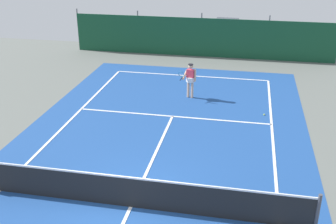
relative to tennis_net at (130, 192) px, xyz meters
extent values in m
plane|color=slate|center=(0.00, 0.00, -0.51)|extent=(36.00, 36.00, 0.00)
cube|color=#1E478C|center=(0.00, 0.00, -0.51)|extent=(11.02, 26.60, 0.01)
cube|color=white|center=(0.00, 11.90, -0.50)|extent=(8.22, 0.10, 0.01)
cube|color=white|center=(-4.11, 0.00, -0.50)|extent=(0.10, 23.80, 0.01)
cube|color=white|center=(0.00, 6.40, -0.50)|extent=(8.22, 0.10, 0.01)
cube|color=white|center=(0.00, 0.00, -0.50)|extent=(0.10, 12.80, 0.01)
cube|color=white|center=(0.00, 11.75, -0.50)|extent=(0.10, 0.30, 0.01)
cube|color=black|center=(0.00, 0.00, -0.04)|extent=(9.92, 0.03, 0.95)
cube|color=white|center=(0.00, 0.00, 0.46)|extent=(9.92, 0.04, 0.05)
cylinder|color=#47474C|center=(5.01, 0.00, 0.04)|extent=(0.10, 0.10, 1.10)
cube|color=#14472D|center=(0.00, 15.92, 0.69)|extent=(16.22, 0.06, 2.40)
cylinder|color=#595B60|center=(-8.11, 15.98, 0.84)|extent=(0.08, 0.08, 2.70)
cylinder|color=#595B60|center=(-4.05, 15.98, 0.84)|extent=(0.08, 0.08, 2.70)
cylinder|color=#595B60|center=(0.00, 15.98, 0.84)|extent=(0.08, 0.08, 2.70)
cylinder|color=#595B60|center=(4.05, 15.98, 0.84)|extent=(0.08, 0.08, 2.70)
cube|color=#234C1E|center=(0.00, 16.52, 0.04)|extent=(14.60, 0.70, 1.10)
cylinder|color=#D8AD8C|center=(0.50, 8.72, -0.10)|extent=(0.12, 0.12, 0.82)
cylinder|color=#D8AD8C|center=(0.31, 8.78, -0.10)|extent=(0.12, 0.12, 0.82)
cylinder|color=white|center=(0.41, 8.75, 0.39)|extent=(0.40, 0.40, 0.22)
cube|color=#D1384C|center=(0.41, 8.75, 0.59)|extent=(0.40, 0.29, 0.56)
sphere|color=#D8AD8C|center=(0.41, 8.75, 1.02)|extent=(0.22, 0.22, 0.22)
cylinder|color=black|center=(0.41, 8.75, 1.11)|extent=(0.23, 0.23, 0.04)
cylinder|color=#D8AD8C|center=(0.63, 8.69, 0.62)|extent=(0.09, 0.09, 0.58)
cylinder|color=#D8AD8C|center=(0.15, 8.70, 0.62)|extent=(0.23, 0.53, 0.41)
cylinder|color=black|center=(0.02, 8.42, 0.51)|extent=(0.10, 0.27, 0.13)
torus|color=teal|center=(0.02, 8.42, 0.73)|extent=(0.33, 0.20, 0.29)
sphere|color=#CCDB33|center=(3.83, 7.30, -0.48)|extent=(0.07, 0.07, 0.07)
cube|color=black|center=(1.33, 19.36, 0.21)|extent=(2.04, 4.30, 0.80)
cube|color=#2D333D|center=(1.33, 19.36, 0.89)|extent=(1.64, 1.98, 0.56)
cylinder|color=black|center=(0.51, 20.72, -0.19)|extent=(0.26, 0.65, 0.64)
cylinder|color=black|center=(2.31, 20.61, -0.19)|extent=(0.26, 0.65, 0.64)
cylinder|color=black|center=(0.36, 18.12, -0.19)|extent=(0.26, 0.65, 0.64)
cylinder|color=black|center=(2.16, 18.01, -0.19)|extent=(0.26, 0.65, 0.64)
camera|label=1|loc=(2.91, -9.22, 6.63)|focal=43.87mm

